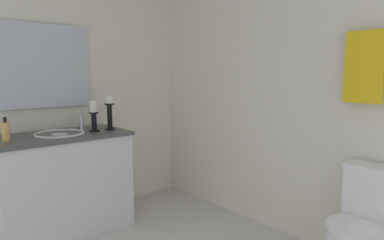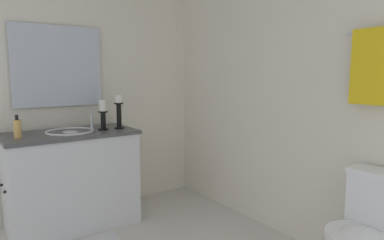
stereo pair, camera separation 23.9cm
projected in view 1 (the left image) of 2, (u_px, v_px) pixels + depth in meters
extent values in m
cube|color=silver|center=(273.00, 87.00, 2.87)|extent=(2.82, 0.04, 2.45)
cube|color=silver|center=(47.00, 86.00, 3.02)|extent=(0.04, 2.77, 2.45)
cube|color=silver|center=(62.00, 185.00, 2.87)|extent=(0.55, 1.04, 0.81)
cube|color=#4C4C4C|center=(60.00, 136.00, 2.81)|extent=(0.58, 1.07, 0.03)
ellipsoid|color=white|center=(60.00, 140.00, 2.82)|extent=(0.38, 0.30, 0.11)
torus|color=white|center=(60.00, 134.00, 2.81)|extent=(0.40, 0.40, 0.02)
cylinder|color=silver|center=(82.00, 124.00, 2.93)|extent=(0.02, 0.02, 0.14)
cube|color=silver|center=(44.00, 66.00, 2.95)|extent=(0.02, 0.78, 0.72)
cylinder|color=black|center=(110.00, 129.00, 3.03)|extent=(0.09, 0.09, 0.01)
cylinder|color=black|center=(110.00, 117.00, 3.02)|extent=(0.04, 0.04, 0.22)
cylinder|color=black|center=(109.00, 104.00, 3.00)|extent=(0.08, 0.08, 0.01)
cylinder|color=white|center=(109.00, 99.00, 3.00)|extent=(0.06, 0.06, 0.07)
cylinder|color=black|center=(94.00, 131.00, 2.94)|extent=(0.09, 0.09, 0.01)
cylinder|color=black|center=(94.00, 122.00, 2.93)|extent=(0.04, 0.04, 0.16)
cylinder|color=black|center=(94.00, 113.00, 2.92)|extent=(0.08, 0.08, 0.01)
cylinder|color=white|center=(93.00, 106.00, 2.91)|extent=(0.06, 0.06, 0.10)
cylinder|color=#E5B259|center=(6.00, 132.00, 2.50)|extent=(0.06, 0.06, 0.14)
cylinder|color=black|center=(5.00, 120.00, 2.49)|extent=(0.02, 0.02, 0.04)
cylinder|color=white|center=(359.00, 228.00, 2.08)|extent=(0.39, 0.39, 0.03)
cube|color=white|center=(376.00, 195.00, 2.20)|extent=(0.36, 0.17, 0.32)
cube|color=white|center=(378.00, 168.00, 2.18)|extent=(0.38, 0.19, 0.03)
cube|color=yellow|center=(364.00, 67.00, 2.23)|extent=(0.25, 0.03, 0.47)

